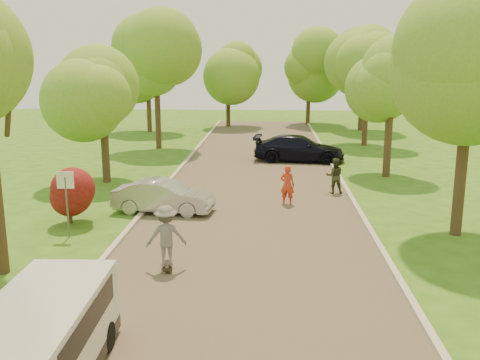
% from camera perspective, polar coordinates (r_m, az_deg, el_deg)
% --- Properties ---
extents(ground, '(100.00, 100.00, 0.00)m').
position_cam_1_polar(ground, '(13.40, 0.08, -12.07)').
color(ground, '#316016').
rests_on(ground, ground).
extents(road, '(8.00, 60.00, 0.01)m').
position_cam_1_polar(road, '(20.93, 1.31, -2.88)').
color(road, '#4C4438').
rests_on(road, ground).
extents(curb_left, '(0.18, 60.00, 0.12)m').
position_cam_1_polar(curb_left, '(21.43, -9.59, -2.53)').
color(curb_left, '#B2AD9E').
rests_on(curb_left, ground).
extents(curb_right, '(0.18, 60.00, 0.12)m').
position_cam_1_polar(curb_right, '(21.17, 12.35, -2.84)').
color(curb_right, '#B2AD9E').
rests_on(curb_right, ground).
extents(street_sign, '(0.55, 0.06, 2.17)m').
position_cam_1_polar(street_sign, '(17.87, -18.07, -1.06)').
color(street_sign, '#59595E').
rests_on(street_sign, ground).
extents(red_shrub, '(1.70, 1.70, 1.95)m').
position_cam_1_polar(red_shrub, '(19.51, -17.78, -1.32)').
color(red_shrub, '#382619').
rests_on(red_shrub, ground).
extents(tree_l_midb, '(4.30, 4.20, 6.62)m').
position_cam_1_polar(tree_l_midb, '(25.31, -14.15, 9.96)').
color(tree_l_midb, '#382619').
rests_on(tree_l_midb, ground).
extents(tree_l_far, '(4.92, 4.80, 7.79)m').
position_cam_1_polar(tree_l_far, '(34.88, -8.60, 12.28)').
color(tree_l_far, '#382619').
rests_on(tree_l_far, ground).
extents(tree_r_mida, '(5.13, 5.00, 7.95)m').
position_cam_1_polar(tree_r_mida, '(18.29, 24.08, 11.37)').
color(tree_r_mida, '#382619').
rests_on(tree_r_mida, ground).
extents(tree_r_midb, '(4.51, 4.40, 7.01)m').
position_cam_1_polar(tree_r_midb, '(26.82, 16.32, 10.60)').
color(tree_r_midb, '#382619').
rests_on(tree_r_midb, ground).
extents(tree_r_far, '(5.33, 5.20, 8.34)m').
position_cam_1_polar(tree_r_far, '(36.74, 13.91, 12.64)').
color(tree_r_far, '#382619').
rests_on(tree_r_far, ground).
extents(tree_bg_a, '(5.12, 5.00, 7.72)m').
position_cam_1_polar(tree_bg_a, '(43.20, -9.57, 12.08)').
color(tree_bg_a, '#382619').
rests_on(tree_bg_a, ground).
extents(tree_bg_b, '(5.12, 5.00, 7.95)m').
position_cam_1_polar(tree_bg_b, '(44.79, 13.29, 12.23)').
color(tree_bg_b, '#382619').
rests_on(tree_bg_b, ground).
extents(tree_bg_c, '(4.92, 4.80, 7.33)m').
position_cam_1_polar(tree_bg_c, '(46.29, -1.02, 11.91)').
color(tree_bg_c, '#382619').
rests_on(tree_bg_c, ground).
extents(tree_bg_d, '(5.12, 5.00, 7.72)m').
position_cam_1_polar(tree_bg_d, '(48.28, 7.68, 12.19)').
color(tree_bg_d, '#382619').
rests_on(tree_bg_d, ground).
extents(minivan, '(1.86, 4.42, 1.62)m').
position_cam_1_polar(minivan, '(10.07, -20.71, -16.35)').
color(minivan, silver).
rests_on(minivan, ground).
extents(silver_sedan, '(3.87, 1.71, 1.24)m').
position_cam_1_polar(silver_sedan, '(20.24, -8.16, -1.75)').
color(silver_sedan, '#A6A5AA').
rests_on(silver_sedan, ground).
extents(dark_sedan, '(5.27, 2.54, 1.48)m').
position_cam_1_polar(dark_sedan, '(30.45, 6.31, 3.37)').
color(dark_sedan, black).
rests_on(dark_sedan, ground).
extents(longboard, '(0.43, 0.90, 0.10)m').
position_cam_1_polar(longboard, '(14.98, -7.78, -9.05)').
color(longboard, black).
rests_on(longboard, ground).
extents(skateboarder, '(1.21, 0.86, 1.70)m').
position_cam_1_polar(skateboarder, '(14.68, -7.88, -5.92)').
color(skateboarder, slate).
rests_on(skateboarder, longboard).
extents(person_striped, '(0.66, 0.52, 1.58)m').
position_cam_1_polar(person_striped, '(21.18, 5.07, -0.54)').
color(person_striped, red).
rests_on(person_striped, ground).
extents(person_olive, '(0.77, 0.61, 1.55)m').
position_cam_1_polar(person_olive, '(23.21, 10.05, 0.44)').
color(person_olive, '#2F331F').
rests_on(person_olive, ground).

